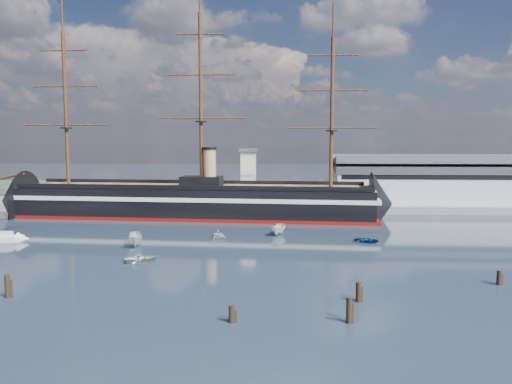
{
  "coord_description": "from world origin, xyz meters",
  "views": [
    {
      "loc": [
        12.61,
        -62.9,
        19.18
      ],
      "look_at": [
        7.19,
        35.0,
        9.0
      ],
      "focal_mm": 35.0,
      "sensor_mm": 36.0,
      "label": 1
    }
  ],
  "objects": [
    {
      "name": "ground",
      "position": [
        0.0,
        40.0,
        0.0
      ],
      "size": [
        600.0,
        600.0,
        0.0
      ],
      "primitive_type": "plane",
      "color": "#252F3E",
      "rests_on": "ground"
    },
    {
      "name": "quay",
      "position": [
        10.0,
        76.0,
        0.0
      ],
      "size": [
        180.0,
        18.0,
        2.0
      ],
      "primitive_type": "cube",
      "color": "slate",
      "rests_on": "ground"
    },
    {
      "name": "warehouse",
      "position": [
        58.0,
        80.0,
        7.98
      ],
      "size": [
        63.0,
        21.0,
        11.6
      ],
      "color": "#B7BABC",
      "rests_on": "ground"
    },
    {
      "name": "quay_tower",
      "position": [
        3.0,
        73.0,
        9.75
      ],
      "size": [
        5.0,
        5.0,
        15.0
      ],
      "color": "silver",
      "rests_on": "ground"
    },
    {
      "name": "warship",
      "position": [
        -11.5,
        60.0,
        4.04
      ],
      "size": [
        113.39,
        22.23,
        53.94
      ],
      "rotation": [
        0.0,
        0.0,
        -0.07
      ],
      "color": "black",
      "rests_on": "ground"
    },
    {
      "name": "sailboat",
      "position": [
        -41.28,
        27.66,
        0.85
      ],
      "size": [
        8.45,
        2.81,
        13.36
      ],
      "rotation": [
        0.0,
        0.0,
        0.04
      ],
      "color": "white",
      "rests_on": "ground"
    },
    {
      "name": "motorboat_a",
      "position": [
        -14.2,
        24.97,
        0.0
      ],
      "size": [
        7.86,
        4.57,
        2.96
      ],
      "primitive_type": "imported",
      "rotation": [
        0.0,
        0.0,
        0.27
      ],
      "color": "silver",
      "rests_on": "ground"
    },
    {
      "name": "motorboat_b",
      "position": [
        -9.83,
        13.46,
        0.0
      ],
      "size": [
        2.64,
        3.43,
        1.5
      ],
      "primitive_type": "imported",
      "rotation": [
        0.0,
        0.0,
        2.06
      ],
      "color": "beige",
      "rests_on": "ground"
    },
    {
      "name": "motorboat_c",
      "position": [
        11.71,
        37.37,
        0.0
      ],
      "size": [
        6.84,
        4.14,
        2.57
      ],
      "primitive_type": "imported",
      "rotation": [
        0.0,
        0.0,
        -0.3
      ],
      "color": "silver",
      "rests_on": "ground"
    },
    {
      "name": "motorboat_d",
      "position": [
        -0.06,
        32.84,
        0.0
      ],
      "size": [
        5.3,
        5.23,
        1.9
      ],
      "primitive_type": "imported",
      "rotation": [
        0.0,
        0.0,
        0.77
      ],
      "color": "white",
      "rests_on": "ground"
    },
    {
      "name": "motorboat_e",
      "position": [
        28.42,
        30.68,
        0.0
      ],
      "size": [
        2.37,
        3.09,
        1.35
      ],
      "primitive_type": "imported",
      "rotation": [
        0.0,
        0.0,
        1.08
      ],
      "color": "navy",
      "rests_on": "ground"
    },
    {
      "name": "piling_near_left",
      "position": [
        -21.03,
        -5.3,
        0.0
      ],
      "size": [
        0.64,
        0.64,
        3.53
      ],
      "primitive_type": "cylinder",
      "color": "black",
      "rests_on": "ground"
    },
    {
      "name": "piling_near_mid",
      "position": [
        7.22,
        -12.13,
        0.0
      ],
      "size": [
        0.64,
        0.64,
        2.57
      ],
      "primitive_type": "cylinder",
      "color": "black",
      "rests_on": "ground"
    },
    {
      "name": "piling_near_right",
      "position": [
        21.62,
        -4.51,
        0.0
      ],
      "size": [
        0.64,
        0.64,
        3.09
      ],
      "primitive_type": "cylinder",
      "color": "black",
      "rests_on": "ground"
    },
    {
      "name": "piling_far_right",
      "position": [
        41.37,
        3.57,
        0.0
      ],
      "size": [
        0.64,
        0.64,
        2.66
      ],
      "primitive_type": "cylinder",
      "color": "black",
      "rests_on": "ground"
    },
    {
      "name": "piling_extra",
      "position": [
        19.59,
        -11.57,
        0.0
      ],
      "size": [
        0.64,
        0.64,
        3.45
      ],
      "primitive_type": "cylinder",
      "color": "black",
      "rests_on": "ground"
    }
  ]
}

